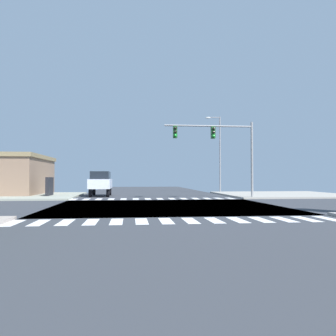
# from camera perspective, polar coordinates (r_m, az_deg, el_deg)

# --- Properties ---
(ground) EXTENTS (90.00, 90.00, 0.05)m
(ground) POSITION_cam_1_polar(r_m,az_deg,el_deg) (21.49, -0.34, -6.38)
(ground) COLOR #34373D
(sidewalk_corner_ne) EXTENTS (12.00, 12.00, 0.14)m
(sidewalk_corner_ne) POSITION_cam_1_polar(r_m,az_deg,el_deg) (36.65, 18.31, -4.16)
(sidewalk_corner_ne) COLOR #A09B91
(sidewalk_corner_ne) RESTS_ON ground
(sidewalk_corner_nw) EXTENTS (12.00, 12.00, 0.14)m
(sidewalk_corner_nw) POSITION_cam_1_polar(r_m,az_deg,el_deg) (35.05, -24.26, -4.22)
(sidewalk_corner_nw) COLOR #999D8D
(sidewalk_corner_nw) RESTS_ON ground
(crosswalk_near) EXTENTS (13.50, 2.00, 0.01)m
(crosswalk_near) POSITION_cam_1_polar(r_m,az_deg,el_deg) (14.25, 1.71, -8.70)
(crosswalk_near) COLOR white
(crosswalk_near) RESTS_ON ground
(crosswalk_far) EXTENTS (13.50, 2.00, 0.01)m
(crosswalk_far) POSITION_cam_1_polar(r_m,az_deg,el_deg) (28.73, -2.35, -5.11)
(crosswalk_far) COLOR white
(crosswalk_far) RESTS_ON ground
(traffic_signal_mast) EXTENTS (7.57, 0.55, 6.49)m
(traffic_signal_mast) POSITION_cam_1_polar(r_m,az_deg,el_deg) (29.31, 8.27, 4.43)
(traffic_signal_mast) COLOR gray
(traffic_signal_mast) RESTS_ON ground
(street_lamp) EXTENTS (1.78, 0.32, 8.77)m
(street_lamp) POSITION_cam_1_polar(r_m,az_deg,el_deg) (40.01, 8.27, 3.33)
(street_lamp) COLOR gray
(street_lamp) RESTS_ON ground
(suv_nearside_1) EXTENTS (1.96, 4.60, 2.34)m
(suv_nearside_1) POSITION_cam_1_polar(r_m,az_deg,el_deg) (33.38, -11.07, -2.20)
(suv_nearside_1) COLOR black
(suv_nearside_1) RESTS_ON ground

